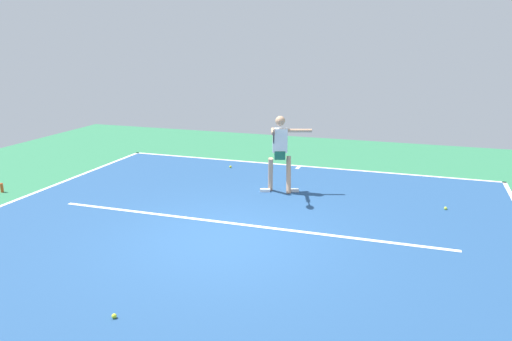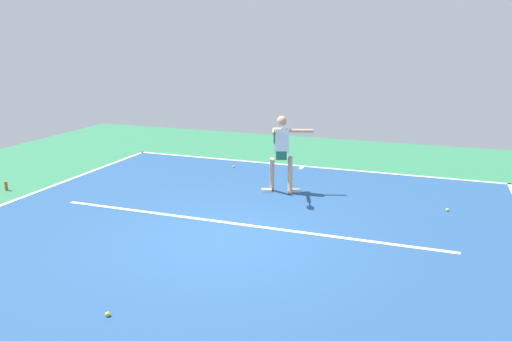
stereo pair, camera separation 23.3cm
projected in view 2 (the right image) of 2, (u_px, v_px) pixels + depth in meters
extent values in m
plane|color=#2D754C|center=(224.00, 239.00, 8.97)|extent=(19.98, 19.98, 0.00)
cube|color=navy|center=(224.00, 239.00, 8.97)|extent=(10.69, 11.44, 0.00)
cube|color=white|center=(303.00, 166.00, 14.13)|extent=(10.69, 0.10, 0.01)
cube|color=white|center=(239.00, 224.00, 9.68)|extent=(8.02, 0.10, 0.01)
cube|color=white|center=(301.00, 168.00, 13.95)|extent=(0.10, 0.30, 0.01)
cylinder|color=tan|center=(290.00, 175.00, 11.63)|extent=(0.21, 0.37, 0.87)
cube|color=white|center=(295.00, 191.00, 11.72)|extent=(0.26, 0.17, 0.07)
cylinder|color=tan|center=(272.00, 175.00, 11.64)|extent=(0.21, 0.37, 0.87)
cube|color=white|center=(267.00, 190.00, 11.75)|extent=(0.26, 0.17, 0.07)
cube|color=#1E664C|center=(281.00, 155.00, 11.51)|extent=(0.30, 0.27, 0.20)
cube|color=white|center=(282.00, 140.00, 11.43)|extent=(0.38, 0.28, 0.56)
sphere|color=tan|center=(282.00, 121.00, 11.31)|extent=(0.23, 0.23, 0.23)
cylinder|color=tan|center=(301.00, 131.00, 11.35)|extent=(0.56, 0.25, 0.08)
cylinder|color=tan|center=(274.00, 131.00, 11.10)|extent=(0.25, 0.56, 0.08)
cylinder|color=black|center=(274.00, 135.00, 10.72)|extent=(0.10, 0.22, 0.03)
torus|color=black|center=(274.00, 137.00, 10.48)|extent=(0.11, 0.29, 0.29)
cylinder|color=silver|center=(274.00, 137.00, 10.48)|extent=(0.08, 0.24, 0.25)
sphere|color=yellow|center=(234.00, 167.00, 13.95)|extent=(0.07, 0.07, 0.07)
sphere|color=#C6E53D|center=(447.00, 210.00, 10.41)|extent=(0.07, 0.07, 0.07)
sphere|color=#CCE033|center=(108.00, 314.00, 6.45)|extent=(0.07, 0.07, 0.07)
cylinder|color=#D84C1E|center=(6.00, 186.00, 11.83)|extent=(0.07, 0.07, 0.22)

